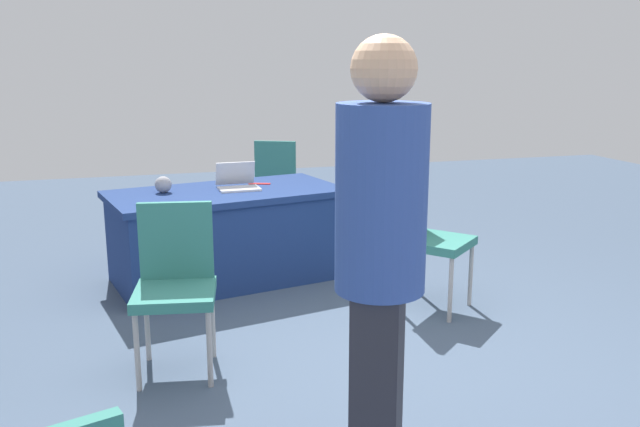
# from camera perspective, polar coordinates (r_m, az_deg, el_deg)

# --- Properties ---
(ground_plane) EXTENTS (14.40, 14.40, 0.00)m
(ground_plane) POSITION_cam_1_polar(r_m,az_deg,el_deg) (3.94, 3.20, -13.11)
(ground_plane) COLOR #3D4C60
(table_foreground) EXTENTS (1.95, 1.27, 0.73)m
(table_foreground) POSITION_cam_1_polar(r_m,az_deg,el_deg) (5.40, -7.91, -1.81)
(table_foreground) COLOR navy
(table_foreground) RESTS_ON ground
(chair_tucked_left) EXTENTS (0.59, 0.59, 0.94)m
(chair_tucked_left) POSITION_cam_1_polar(r_m,az_deg,el_deg) (6.90, -3.59, 2.96)
(chair_tucked_left) COLOR #9E9993
(chair_tucked_left) RESTS_ON ground
(chair_by_pillar) EXTENTS (0.62, 0.62, 0.97)m
(chair_by_pillar) POSITION_cam_1_polar(r_m,az_deg,el_deg) (4.76, 9.16, -1.49)
(chair_by_pillar) COLOR #9E9993
(chair_by_pillar) RESTS_ON ground
(chair_back_row) EXTENTS (0.51, 0.51, 0.95)m
(chair_back_row) POSITION_cam_1_polar(r_m,az_deg,el_deg) (3.85, -12.23, -5.37)
(chair_back_row) COLOR #9E9993
(chair_back_row) RESTS_ON ground
(person_presenter) EXTENTS (0.46, 0.46, 1.82)m
(person_presenter) POSITION_cam_1_polar(r_m,az_deg,el_deg) (2.51, 5.15, -3.41)
(person_presenter) COLOR #26262D
(person_presenter) RESTS_ON ground
(laptop_silver) EXTENTS (0.33, 0.30, 0.21)m
(laptop_silver) POSITION_cam_1_polar(r_m,az_deg,el_deg) (5.37, -7.01, 2.52)
(laptop_silver) COLOR silver
(laptop_silver) RESTS_ON table_foreground
(yarn_ball) EXTENTS (0.13, 0.13, 0.13)m
(yarn_ball) POSITION_cam_1_polar(r_m,az_deg,el_deg) (5.30, -13.22, 2.42)
(yarn_ball) COLOR gray
(yarn_ball) RESTS_ON table_foreground
(scissors_red) EXTENTS (0.18, 0.10, 0.01)m
(scissors_red) POSITION_cam_1_polar(r_m,az_deg,el_deg) (5.56, -5.18, 2.55)
(scissors_red) COLOR red
(scissors_red) RESTS_ON table_foreground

